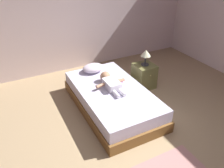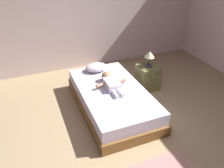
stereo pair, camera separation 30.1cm
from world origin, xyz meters
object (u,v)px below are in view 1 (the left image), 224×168
at_px(toothbrush, 118,81).
at_px(lamp, 146,54).
at_px(nightstand, 144,76).
at_px(bed, 112,99).
at_px(baby, 110,82).
at_px(pillow, 93,68).

relative_size(toothbrush, lamp, 0.49).
bearing_deg(nightstand, toothbrush, -166.64).
bearing_deg(bed, baby, 81.57).
distance_m(bed, baby, 0.30).
height_order(baby, nightstand, baby).
height_order(pillow, nightstand, pillow).
bearing_deg(toothbrush, nightstand, 13.36).
distance_m(baby, toothbrush, 0.24).
relative_size(baby, toothbrush, 4.57).
height_order(bed, baby, baby).
xyz_separation_m(pillow, baby, (0.04, -0.64, -0.00)).
bearing_deg(lamp, toothbrush, -166.63).
xyz_separation_m(pillow, lamp, (0.95, -0.39, 0.26)).
bearing_deg(baby, toothbrush, 21.32).
relative_size(bed, nightstand, 4.07).
distance_m(bed, pillow, 0.80).
xyz_separation_m(bed, nightstand, (0.92, 0.36, 0.06)).
relative_size(pillow, baby, 0.59).
xyz_separation_m(bed, pillow, (-0.03, 0.75, 0.28)).
distance_m(toothbrush, nightstand, 0.72).
height_order(toothbrush, nightstand, nightstand).
height_order(baby, toothbrush, baby).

